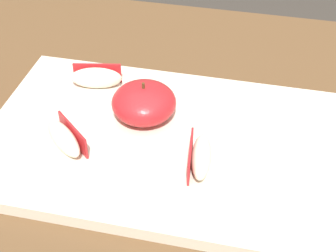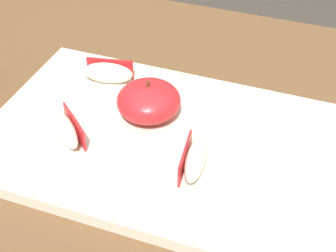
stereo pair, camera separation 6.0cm
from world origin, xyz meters
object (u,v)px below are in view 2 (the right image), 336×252
(cutting_board, at_px, (168,144))
(apple_wedge_right, at_px, (195,159))
(apple_wedge_left, at_px, (66,129))
(apple_wedge_back, at_px, (108,73))
(apple_half_skin_up, at_px, (149,101))

(cutting_board, height_order, apple_wedge_right, apple_wedge_right)
(apple_wedge_left, relative_size, apple_wedge_back, 0.93)
(apple_half_skin_up, xyz_separation_m, apple_wedge_left, (-0.07, -0.08, -0.01))
(apple_wedge_right, bearing_deg, cutting_board, 140.30)
(cutting_board, distance_m, apple_wedge_back, 0.14)
(apple_wedge_left, height_order, apple_wedge_back, same)
(apple_half_skin_up, xyz_separation_m, apple_wedge_back, (-0.08, 0.05, -0.01))
(apple_half_skin_up, height_order, apple_wedge_left, apple_half_skin_up)
(apple_wedge_left, bearing_deg, apple_half_skin_up, 45.63)
(cutting_board, xyz_separation_m, apple_wedge_back, (-0.12, 0.08, 0.02))
(cutting_board, xyz_separation_m, apple_half_skin_up, (-0.04, 0.03, 0.03))
(apple_half_skin_up, distance_m, apple_wedge_right, 0.11)
(apple_wedge_back, bearing_deg, cutting_board, -35.37)
(apple_half_skin_up, bearing_deg, apple_wedge_right, -40.97)
(apple_wedge_back, bearing_deg, apple_wedge_right, -36.63)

